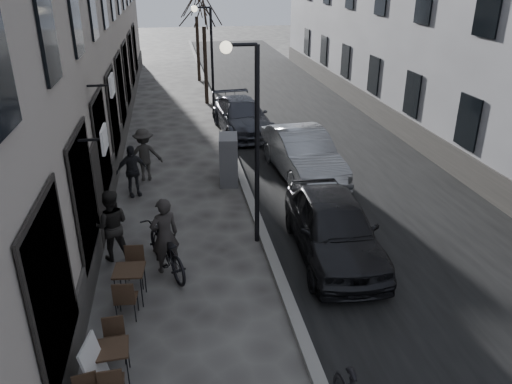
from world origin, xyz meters
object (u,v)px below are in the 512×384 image
object	(u,v)px
sign_board	(98,374)
bistro_set_c	(130,282)
streetlamp_near	(250,125)
car_mid	(302,154)
tree_near	(203,10)
pedestrian_far	(132,171)
streetlamp_far	(208,51)
bistro_set_b	(113,360)
bicycle	(166,249)
tree_far	(196,3)
car_near	(333,226)
pedestrian_mid	(144,155)
car_far	(242,116)
pedestrian_near	(111,225)
utility_cabinet	(229,160)

from	to	relation	value
sign_board	bistro_set_c	bearing A→B (deg)	93.67
streetlamp_near	bistro_set_c	xyz separation A→B (m)	(-2.92, -2.10, -2.69)
streetlamp_near	car_mid	world-z (taller)	streetlamp_near
tree_near	pedestrian_far	size ratio (longest dim) A/B	3.46
streetlamp_far	car_mid	size ratio (longest dim) A/B	1.05
streetlamp_near	bistro_set_b	size ratio (longest dim) A/B	3.61
bicycle	tree_far	bearing A→B (deg)	-116.26
streetlamp_near	car_near	world-z (taller)	streetlamp_near
tree_far	pedestrian_mid	size ratio (longest dim) A/B	3.20
streetlamp_far	car_far	distance (m)	3.64
streetlamp_far	bicycle	xyz separation A→B (m)	(-2.16, -13.02, -2.59)
pedestrian_near	car_near	world-z (taller)	pedestrian_near
tree_near	car_near	bearing A→B (deg)	-83.51
pedestrian_near	pedestrian_far	world-z (taller)	pedestrian_near
bistro_set_b	car_mid	size ratio (longest dim) A/B	0.29
car_near	car_mid	xyz separation A→B (m)	(0.58, 5.23, 0.01)
streetlamp_far	tree_far	world-z (taller)	tree_far
streetlamp_near	bistro_set_c	size ratio (longest dim) A/B	3.21
tree_far	pedestrian_mid	world-z (taller)	tree_far
tree_near	streetlamp_far	bearing A→B (deg)	-91.38
utility_cabinet	bicycle	distance (m)	5.46
sign_board	pedestrian_mid	xyz separation A→B (m)	(0.49, 9.46, 0.44)
bistro_set_b	tree_far	bearing A→B (deg)	79.86
car_near	streetlamp_near	bearing A→B (deg)	155.00
sign_board	utility_cabinet	size ratio (longest dim) A/B	0.69
pedestrian_near	pedestrian_far	size ratio (longest dim) A/B	1.09
streetlamp_near	car_near	bearing A→B (deg)	-27.85
utility_cabinet	pedestrian_near	size ratio (longest dim) A/B	0.90
tree_near	tree_far	size ratio (longest dim) A/B	1.00
car_near	car_mid	bearing A→B (deg)	86.51
tree_far	pedestrian_far	bearing A→B (deg)	-100.43
streetlamp_near	car_far	distance (m)	9.96
bicycle	tree_near	bearing A→B (deg)	-118.41
streetlamp_near	sign_board	distance (m)	6.35
bicycle	car_near	size ratio (longest dim) A/B	0.47
tree_far	streetlamp_far	bearing A→B (deg)	-90.46
bistro_set_c	streetlamp_far	bearing A→B (deg)	83.57
tree_far	utility_cabinet	world-z (taller)	tree_far
pedestrian_mid	streetlamp_near	bearing A→B (deg)	118.85
tree_far	bicycle	xyz separation A→B (m)	(-2.24, -22.02, -4.10)
bistro_set_b	car_far	bearing A→B (deg)	70.00
pedestrian_mid	car_near	size ratio (longest dim) A/B	0.38
tree_near	bicycle	bearing A→B (deg)	-97.95
streetlamp_near	pedestrian_mid	xyz separation A→B (m)	(-2.81, 4.76, -2.27)
tree_near	car_far	xyz separation A→B (m)	(1.10, -5.42, -3.96)
pedestrian_mid	bistro_set_c	bearing A→B (deg)	87.37
tree_near	bistro_set_c	size ratio (longest dim) A/B	3.60
tree_near	pedestrian_far	bearing A→B (deg)	-105.64
bistro_set_c	car_mid	distance (m)	8.32
streetlamp_far	car_near	xyz separation A→B (m)	(1.89, -13.00, -2.37)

